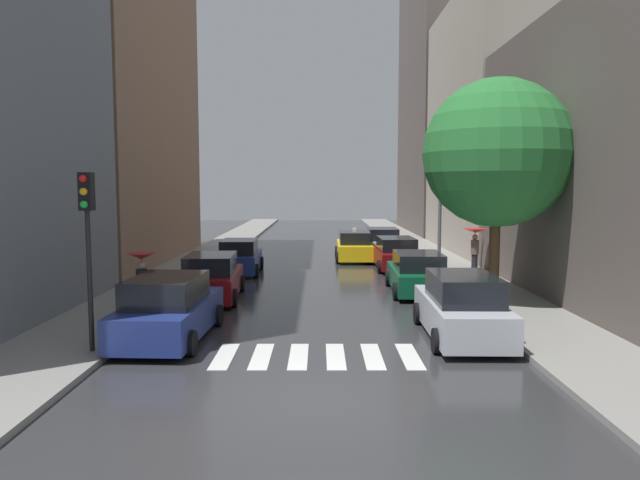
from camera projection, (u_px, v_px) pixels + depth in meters
ground_plane at (317, 256)px, 35.06m from camera, size 28.00×72.00×0.04m
sidewalk_left at (209, 254)px, 35.04m from camera, size 3.00×72.00×0.15m
sidewalk_right at (425, 254)px, 35.08m from camera, size 3.00×72.00×0.15m
crosswalk_stripes at (315, 356)px, 14.23m from camera, size 4.95×2.20×0.01m
building_left_mid at (108, 74)px, 30.81m from camera, size 6.00×15.83×19.99m
building_right_mid at (496, 128)px, 36.01m from camera, size 6.00×14.71×15.44m
building_right_far at (442, 104)px, 51.63m from camera, size 6.00×15.56×22.76m
parked_car_left_nearest at (167, 310)px, 15.67m from camera, size 2.32×4.76×1.75m
parked_car_left_second at (210, 278)px, 21.31m from camera, size 2.28×4.62×1.67m
parked_car_left_third at (238, 258)px, 27.59m from camera, size 2.07×4.13×1.63m
parked_car_right_nearest at (460, 308)px, 15.88m from camera, size 2.14×4.79×1.78m
parked_car_right_second at (416, 274)px, 22.61m from camera, size 2.24×4.61×1.59m
parked_car_right_third at (394, 254)px, 29.17m from camera, size 2.23×4.69×1.59m
parked_car_right_fourth at (381, 243)px, 34.38m from camera, size 2.16×4.58×1.68m
taxi_midroad at (352, 247)px, 32.62m from camera, size 2.10×4.68×1.81m
pedestrian_foreground at (140, 271)px, 18.28m from camera, size 0.90×0.90×1.90m
pedestrian_near_tree at (473, 239)px, 27.02m from camera, size 1.17×1.17×2.03m
street_tree_right at (495, 153)px, 19.91m from camera, size 5.05×5.05×7.62m
traffic_light_left_corner at (85, 222)px, 13.85m from camera, size 0.30×0.42×4.30m
lamp_post_right at (438, 182)px, 26.64m from camera, size 0.60×0.28×7.23m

